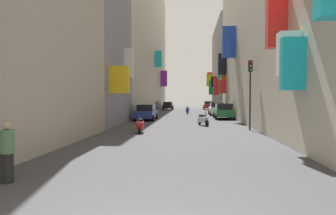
% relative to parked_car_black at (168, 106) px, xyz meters
% --- Properties ---
extents(ground_plane, '(140.00, 140.00, 0.00)m').
position_rel_parked_car_black_xyz_m(ground_plane, '(3.59, -19.57, -0.74)').
color(ground_plane, '#424244').
extents(building_left_mid_a, '(7.39, 8.68, 13.58)m').
position_rel_parked_car_black_xyz_m(building_left_mid_a, '(-4.41, -29.89, 6.04)').
color(building_left_mid_a, gray).
rests_on(building_left_mid_a, ground).
extents(building_left_mid_b, '(7.18, 35.98, 21.95)m').
position_rel_parked_car_black_xyz_m(building_left_mid_b, '(-4.41, -7.56, 10.23)').
color(building_left_mid_b, '#BCB29E').
rests_on(building_left_mid_b, ground).
extents(building_right_mid_a, '(7.30, 27.16, 18.93)m').
position_rel_parked_car_black_xyz_m(building_right_mid_a, '(11.58, -24.84, 8.72)').
color(building_right_mid_a, '#BCB29E').
rests_on(building_right_mid_a, ground).
extents(building_right_mid_c, '(7.26, 19.09, 15.08)m').
position_rel_parked_car_black_xyz_m(building_right_mid_c, '(11.57, 0.90, 6.79)').
color(building_right_mid_c, slate).
rests_on(building_right_mid_c, ground).
extents(parked_car_black, '(1.90, 4.16, 1.41)m').
position_rel_parked_car_black_xyz_m(parked_car_black, '(0.00, 0.00, 0.00)').
color(parked_car_black, black).
rests_on(parked_car_black, ground).
extents(parked_car_red, '(1.86, 4.03, 1.51)m').
position_rel_parked_car_black_xyz_m(parked_car_red, '(7.36, 1.62, 0.04)').
color(parked_car_red, '#B21E1E').
rests_on(parked_car_red, ground).
extents(parked_car_white, '(1.94, 4.32, 1.57)m').
position_rel_parked_car_black_xyz_m(parked_car_white, '(7.43, -15.88, 0.07)').
color(parked_car_white, white).
rests_on(parked_car_white, ground).
extents(parked_car_blue, '(1.93, 4.05, 1.52)m').
position_rel_parked_car_black_xyz_m(parked_car_blue, '(-0.12, -24.86, 0.05)').
color(parked_car_blue, navy).
rests_on(parked_car_blue, ground).
extents(parked_car_green, '(1.93, 4.13, 1.59)m').
position_rel_parked_car_black_xyz_m(parked_car_green, '(7.57, -22.52, 0.08)').
color(parked_car_green, '#236638').
rests_on(parked_car_green, ground).
extents(scooter_red, '(0.55, 1.82, 1.13)m').
position_rel_parked_car_black_xyz_m(scooter_red, '(1.07, -35.02, -0.28)').
color(scooter_red, red).
rests_on(scooter_red, ground).
extents(scooter_white, '(0.83, 1.80, 1.13)m').
position_rel_parked_car_black_xyz_m(scooter_white, '(5.20, -29.93, -0.28)').
color(scooter_white, silver).
rests_on(scooter_white, ground).
extents(scooter_blue, '(0.45, 1.97, 1.13)m').
position_rel_parked_car_black_xyz_m(scooter_blue, '(3.73, -13.29, -0.28)').
color(scooter_blue, '#2D4CAD').
rests_on(scooter_blue, ground).
extents(pedestrian_crossing, '(0.53, 0.53, 1.76)m').
position_rel_parked_car_black_xyz_m(pedestrian_crossing, '(-0.65, -11.72, 0.14)').
color(pedestrian_crossing, '#2B2B2B').
rests_on(pedestrian_crossing, ground).
extents(pedestrian_near_left, '(0.54, 0.54, 1.59)m').
position_rel_parked_car_black_xyz_m(pedestrian_near_left, '(-0.47, -46.01, 0.04)').
color(pedestrian_near_left, black).
rests_on(pedestrian_near_left, ground).
extents(traffic_light_near_corner, '(0.26, 0.34, 4.69)m').
position_rel_parked_car_black_xyz_m(traffic_light_near_corner, '(8.22, -32.98, 2.42)').
color(traffic_light_near_corner, '#2D2D2D').
rests_on(traffic_light_near_corner, ground).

